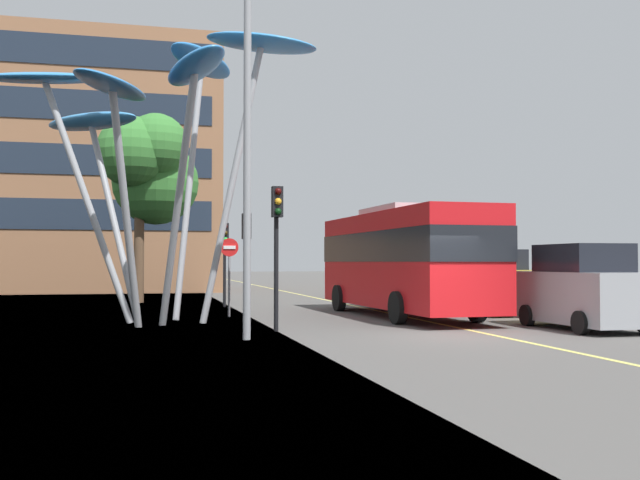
{
  "coord_description": "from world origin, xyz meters",
  "views": [
    {
      "loc": [
        -7.37,
        -16.69,
        1.81
      ],
      "look_at": [
        -2.0,
        5.79,
        2.5
      ],
      "focal_mm": 41.19,
      "sensor_mm": 36.0,
      "label": 1
    }
  ],
  "objects": [
    {
      "name": "red_bus",
      "position": [
        0.95,
        6.32,
        1.99
      ],
      "size": [
        3.03,
        10.28,
        3.64
      ],
      "color": "red",
      "rests_on": "ground"
    },
    {
      "name": "tree_pavement_near",
      "position": [
        -7.2,
        16.71,
        6.05
      ],
      "size": [
        4.49,
        4.91,
        8.29
      ],
      "color": "brown",
      "rests_on": "ground"
    },
    {
      "name": "car_parked_mid",
      "position": [
        4.39,
        6.76,
        1.05
      ],
      "size": [
        1.99,
        3.92,
        2.23
      ],
      "color": "gold",
      "rests_on": "ground"
    },
    {
      "name": "no_entry_sign",
      "position": [
        -4.65,
        7.61,
        1.72
      ],
      "size": [
        0.6,
        0.12,
        2.59
      ],
      "color": "gray",
      "rests_on": "ground"
    },
    {
      "name": "backdrop_building",
      "position": [
        -14.23,
        32.5,
        7.75
      ],
      "size": [
        22.67,
        12.01,
        15.48
      ],
      "color": "#8E6042",
      "rests_on": "ground"
    },
    {
      "name": "car_side_street",
      "position": [
        4.07,
        20.16,
        1.0
      ],
      "size": [
        2.06,
        4.46,
        2.15
      ],
      "color": "silver",
      "rests_on": "ground"
    },
    {
      "name": "traffic_light_kerb_near",
      "position": [
        -4.03,
        2.13,
        2.73
      ],
      "size": [
        0.28,
        0.42,
        3.77
      ],
      "color": "black",
      "rests_on": "ground"
    },
    {
      "name": "traffic_light_kerb_far",
      "position": [
        -4.27,
        6.27,
        2.42
      ],
      "size": [
        0.28,
        0.42,
        3.33
      ],
      "color": "black",
      "rests_on": "ground"
    },
    {
      "name": "street_lamp",
      "position": [
        -4.7,
        0.32,
        5.66
      ],
      "size": [
        1.78,
        0.44,
        9.06
      ],
      "color": "gray",
      "rests_on": "ground"
    },
    {
      "name": "car_parked_near",
      "position": [
        4.07,
        0.83,
        1.07
      ],
      "size": [
        2.04,
        4.23,
        2.28
      ],
      "color": "gray",
      "rests_on": "ground"
    },
    {
      "name": "car_parked_far",
      "position": [
        4.15,
        12.96,
        0.97
      ],
      "size": [
        1.91,
        3.89,
        2.07
      ],
      "color": "#2D5138",
      "rests_on": "ground"
    },
    {
      "name": "ground",
      "position": [
        -0.75,
        0.0,
        -0.05
      ],
      "size": [
        120.0,
        240.0,
        0.1
      ],
      "color": "#54514F"
    },
    {
      "name": "leaf_sculpture",
      "position": [
        -7.27,
        5.48,
        6.66
      ],
      "size": [
        10.16,
        9.48,
        8.97
      ],
      "color": "#9EA0A5",
      "rests_on": "ground"
    },
    {
      "name": "traffic_light_island_mid",
      "position": [
        -4.23,
        12.91,
        2.45
      ],
      "size": [
        0.28,
        0.42,
        3.37
      ],
      "color": "black",
      "rests_on": "ground"
    }
  ]
}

